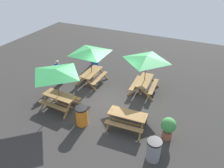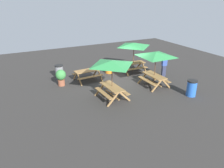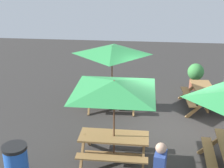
{
  "view_description": "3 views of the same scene",
  "coord_description": "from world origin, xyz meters",
  "views": [
    {
      "loc": [
        4.63,
        -8.85,
        7.19
      ],
      "look_at": [
        0.29,
        0.5,
        0.9
      ],
      "focal_mm": 35.0,
      "sensor_mm": 36.0,
      "label": 1
    },
    {
      "loc": [
        6.95,
        12.13,
        5.68
      ],
      "look_at": [
        1.74,
        1.91,
        0.9
      ],
      "focal_mm": 35.0,
      "sensor_mm": 36.0,
      "label": 2
    },
    {
      "loc": [
        -8.57,
        0.82,
        4.97
      ],
      "look_at": [
        1.74,
        1.91,
        0.9
      ],
      "focal_mm": 50.0,
      "sensor_mm": 36.0,
      "label": 3
    }
  ],
  "objects": [
    {
      "name": "trash_bin_blue",
      "position": [
        -2.63,
        3.74,
        0.49
      ],
      "size": [
        0.59,
        0.59,
        0.98
      ],
      "color": "blue",
      "rests_on": "ground"
    },
    {
      "name": "trash_bin_orange",
      "position": [
        -0.07,
        -2.15,
        0.49
      ],
      "size": [
        0.59,
        0.59,
        0.98
      ],
      "color": "orange",
      "rests_on": "ground"
    },
    {
      "name": "picnic_table_0",
      "position": [
        1.74,
        1.91,
        1.99
      ],
      "size": [
        2.09,
        2.09,
        2.34
      ],
      "rotation": [
        0.0,
        0.0,
        1.62
      ],
      "color": "olive",
      "rests_on": "ground"
    },
    {
      "name": "picnic_table_1",
      "position": [
        -1.82,
        -1.47,
        1.99
      ],
      "size": [
        2.11,
        2.11,
        2.34
      ],
      "rotation": [
        0.0,
        0.0,
        -0.06
      ],
      "color": "olive",
      "rests_on": "ground"
    },
    {
      "name": "person_standing",
      "position": [
        -3.27,
        0.41,
        0.89
      ],
      "size": [
        0.4,
        0.28,
        1.67
      ],
      "rotation": [
        0.0,
        0.0,
        2.95
      ],
      "color": "#2D334C",
      "rests_on": "ground"
    },
    {
      "name": "trash_bin_gray",
      "position": [
        3.61,
        -2.74,
        0.49
      ],
      "size": [
        0.59,
        0.59,
        0.98
      ],
      "color": "gray",
      "rests_on": "ground"
    },
    {
      "name": "ground_plane",
      "position": [
        0.0,
        0.0,
        0.0
      ],
      "size": [
        24.0,
        24.0,
        0.0
      ],
      "primitive_type": "plane",
      "color": "#33302D",
      "rests_on": "ground"
    },
    {
      "name": "picnic_table_3",
      "position": [
        1.97,
        -1.38,
        0.56
      ],
      "size": [
        1.87,
        1.62,
        0.81
      ],
      "rotation": [
        0.0,
        0.0,
        0.06
      ],
      "color": "olive",
      "rests_on": "ground"
    },
    {
      "name": "picnic_table_2",
      "position": [
        -1.58,
        1.51,
        1.99
      ],
      "size": [
        2.83,
        2.83,
        2.34
      ],
      "rotation": [
        0.0,
        0.0,
        1.56
      ],
      "color": "olive",
      "rests_on": "ground"
    },
    {
      "name": "potted_plant_0",
      "position": [
        3.85,
        -1.35,
        0.64
      ],
      "size": [
        0.66,
        0.66,
        1.09
      ],
      "color": "#935138",
      "rests_on": "ground"
    }
  ]
}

